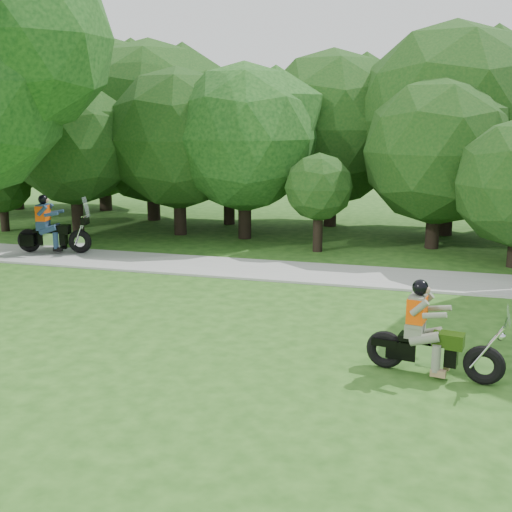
# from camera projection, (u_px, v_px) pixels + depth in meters

# --- Properties ---
(ground) EXTENTS (100.00, 100.00, 0.00)m
(ground) POSITION_uv_depth(u_px,v_px,m) (260.00, 403.00, 9.56)
(ground) COLOR #224B15
(ground) RESTS_ON ground
(walkway) EXTENTS (60.00, 2.20, 0.06)m
(walkway) POSITION_uv_depth(u_px,v_px,m) (338.00, 275.00, 17.08)
(walkway) COLOR gray
(walkway) RESTS_ON ground
(tree_line) EXTENTS (37.52, 12.08, 7.62)m
(tree_line) POSITION_uv_depth(u_px,v_px,m) (334.00, 131.00, 22.95)
(tree_line) COLOR black
(tree_line) RESTS_ON ground
(chopper_motorcycle) EXTENTS (2.24, 0.78, 1.61)m
(chopper_motorcycle) POSITION_uv_depth(u_px,v_px,m) (427.00, 341.00, 10.48)
(chopper_motorcycle) COLOR black
(chopper_motorcycle) RESTS_ON ground
(touring_motorcycle) EXTENTS (2.33, 0.98, 1.78)m
(touring_motorcycle) POSITION_uv_depth(u_px,v_px,m) (49.00, 232.00, 19.54)
(touring_motorcycle) COLOR black
(touring_motorcycle) RESTS_ON walkway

